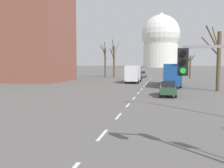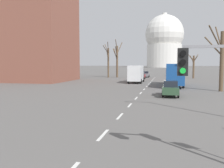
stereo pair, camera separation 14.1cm
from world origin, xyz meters
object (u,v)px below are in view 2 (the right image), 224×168
object	(u,v)px
sedan_far_left	(170,88)
city_bus	(174,73)
delivery_truck	(136,73)
sedan_near_left	(172,73)
traffic_signal_near_right	(214,70)
sedan_near_right	(141,75)
sedan_mid_centre	(146,74)

from	to	relation	value
sedan_far_left	city_bus	distance (m)	12.80
sedan_far_left	delivery_truck	size ratio (longest dim) A/B	0.62
sedan_near_left	city_bus	bearing A→B (deg)	-90.70
city_bus	delivery_truck	size ratio (longest dim) A/B	1.50
traffic_signal_near_right	delivery_truck	xyz separation A→B (m)	(-7.12, 36.76, -1.58)
traffic_signal_near_right	sedan_near_right	bearing A→B (deg)	98.87
sedan_near_left	city_bus	xyz separation A→B (m)	(-0.42, -34.23, 1.26)
sedan_far_left	city_bus	bearing A→B (deg)	86.68
traffic_signal_near_right	city_bus	world-z (taller)	traffic_signal_near_right
traffic_signal_near_right	delivery_truck	size ratio (longest dim) A/B	0.60
traffic_signal_near_right	sedan_far_left	bearing A→B (deg)	93.68
traffic_signal_near_right	city_bus	distance (m)	31.19
sedan_mid_centre	city_bus	size ratio (longest dim) A/B	0.41
sedan_mid_centre	sedan_far_left	xyz separation A→B (m)	(5.80, -37.32, 0.07)
sedan_near_left	sedan_mid_centre	bearing A→B (deg)	-125.81
sedan_near_right	sedan_far_left	size ratio (longest dim) A/B	0.98
sedan_far_left	city_bus	xyz separation A→B (m)	(0.74, 12.73, 1.18)
sedan_near_right	sedan_far_left	bearing A→B (deg)	-77.94
sedan_mid_centre	city_bus	bearing A→B (deg)	-75.11
sedan_near_right	sedan_mid_centre	distance (m)	7.95
sedan_near_right	city_bus	size ratio (longest dim) A/B	0.40
sedan_near_left	sedan_far_left	size ratio (longest dim) A/B	0.95
traffic_signal_near_right	delivery_truck	distance (m)	37.47
sedan_near_left	sedan_near_right	bearing A→B (deg)	-112.94
city_bus	sedan_mid_centre	bearing A→B (deg)	104.89
sedan_near_left	sedan_near_right	distance (m)	19.08
sedan_near_left	sedan_mid_centre	xyz separation A→B (m)	(-6.96, -9.64, 0.01)
sedan_near_left	sedan_near_right	size ratio (longest dim) A/B	0.97
sedan_near_right	city_bus	bearing A→B (deg)	-67.16
sedan_near_right	sedan_far_left	world-z (taller)	sedan_far_left
sedan_mid_centre	delivery_truck	distance (m)	19.02
sedan_near_right	city_bus	distance (m)	18.12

